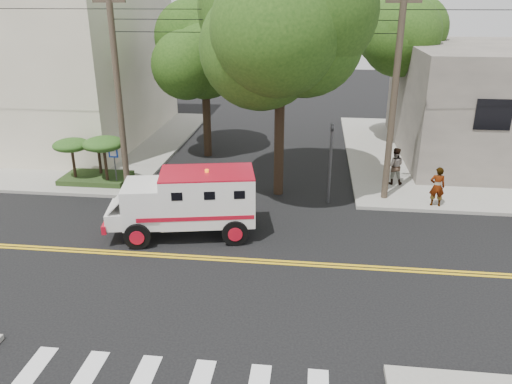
# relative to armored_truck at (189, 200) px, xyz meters

# --- Properties ---
(ground) EXTENTS (100.00, 100.00, 0.00)m
(ground) POSITION_rel_armored_truck_xyz_m (1.54, -1.79, -1.44)
(ground) COLOR black
(ground) RESTS_ON ground
(sidewalk_ne) EXTENTS (17.00, 17.00, 0.15)m
(sidewalk_ne) POSITION_rel_armored_truck_xyz_m (15.04, 11.71, -1.37)
(sidewalk_ne) COLOR gray
(sidewalk_ne) RESTS_ON ground
(sidewalk_nw) EXTENTS (17.00, 17.00, 0.15)m
(sidewalk_nw) POSITION_rel_armored_truck_xyz_m (-11.96, 11.71, -1.37)
(sidewalk_nw) COLOR gray
(sidewalk_nw) RESTS_ON ground
(building_left) EXTENTS (16.00, 14.00, 10.00)m
(building_left) POSITION_rel_armored_truck_xyz_m (-13.96, 13.21, 3.71)
(building_left) COLOR #C0B99D
(building_left) RESTS_ON sidewalk_nw
(utility_pole_left) EXTENTS (0.28, 0.28, 9.00)m
(utility_pole_left) POSITION_rel_armored_truck_xyz_m (-4.06, 4.21, 3.06)
(utility_pole_left) COLOR #382D23
(utility_pole_left) RESTS_ON ground
(utility_pole_right) EXTENTS (0.28, 0.28, 9.00)m
(utility_pole_right) POSITION_rel_armored_truck_xyz_m (7.84, 4.41, 3.06)
(utility_pole_right) COLOR #382D23
(utility_pole_right) RESTS_ON ground
(tree_main) EXTENTS (6.08, 5.70, 9.85)m
(tree_main) POSITION_rel_armored_truck_xyz_m (3.48, 4.42, 5.76)
(tree_main) COLOR black
(tree_main) RESTS_ON ground
(tree_left) EXTENTS (4.48, 4.20, 7.70)m
(tree_left) POSITION_rel_armored_truck_xyz_m (-1.14, 10.00, 4.29)
(tree_left) COLOR black
(tree_left) RESTS_ON ground
(tree_right) EXTENTS (4.80, 4.50, 8.20)m
(tree_right) POSITION_rel_armored_truck_xyz_m (10.38, 13.98, 4.65)
(tree_right) COLOR black
(tree_right) RESTS_ON ground
(traffic_signal) EXTENTS (0.15, 0.18, 3.60)m
(traffic_signal) POSITION_rel_armored_truck_xyz_m (5.34, 3.81, 0.78)
(traffic_signal) COLOR #3F3F42
(traffic_signal) RESTS_ON ground
(accessibility_sign) EXTENTS (0.45, 0.10, 2.02)m
(accessibility_sign) POSITION_rel_armored_truck_xyz_m (-4.66, 4.39, -0.08)
(accessibility_sign) COLOR #3F3F42
(accessibility_sign) RESTS_ON ground
(palm_planter) EXTENTS (3.52, 2.63, 2.36)m
(palm_planter) POSITION_rel_armored_truck_xyz_m (-5.90, 4.84, 0.21)
(palm_planter) COLOR #1E3314
(palm_planter) RESTS_ON sidewalk_nw
(armored_truck) EXTENTS (5.85, 3.11, 2.53)m
(armored_truck) POSITION_rel_armored_truck_xyz_m (0.00, 0.00, 0.00)
(armored_truck) COLOR silver
(armored_truck) RESTS_ON ground
(pedestrian_a) EXTENTS (0.66, 0.46, 1.74)m
(pedestrian_a) POSITION_rel_armored_truck_xyz_m (9.91, 3.71, -0.42)
(pedestrian_a) COLOR gray
(pedestrian_a) RESTS_ON sidewalk_ne
(pedestrian_b) EXTENTS (0.91, 0.73, 1.79)m
(pedestrian_b) POSITION_rel_armored_truck_xyz_m (8.47, 6.27, -0.40)
(pedestrian_b) COLOR gray
(pedestrian_b) RESTS_ON sidewalk_ne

